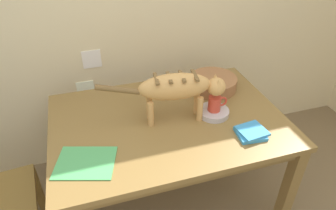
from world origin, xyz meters
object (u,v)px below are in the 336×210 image
(cat, at_px, (179,88))
(wicker_basket, at_px, (213,83))
(dining_table, at_px, (168,129))
(coffee_mug, at_px, (215,103))
(magazine, at_px, (86,163))
(saucer_bowl, at_px, (214,112))
(book_stack, at_px, (251,133))

(cat, relative_size, wicker_basket, 2.27)
(dining_table, xyz_separation_m, coffee_mug, (0.28, -0.04, 0.17))
(wicker_basket, bearing_deg, cat, -142.83)
(magazine, bearing_deg, wicker_basket, 44.76)
(coffee_mug, xyz_separation_m, wicker_basket, (0.12, 0.29, -0.04))
(coffee_mug, relative_size, wicker_basket, 0.37)
(saucer_bowl, xyz_separation_m, magazine, (-0.79, -0.19, -0.01))
(dining_table, height_order, wicker_basket, wicker_basket)
(coffee_mug, bearing_deg, cat, 173.11)
(coffee_mug, xyz_separation_m, book_stack, (0.12, -0.24, -0.06))
(cat, xyz_separation_m, wicker_basket, (0.34, 0.26, -0.17))
(book_stack, bearing_deg, magazine, 176.71)
(coffee_mug, relative_size, magazine, 0.42)
(saucer_bowl, relative_size, book_stack, 1.09)
(wicker_basket, bearing_deg, dining_table, -148.68)
(coffee_mug, distance_m, magazine, 0.82)
(cat, bearing_deg, dining_table, -97.20)
(cat, height_order, coffee_mug, cat)
(cat, relative_size, magazine, 2.52)
(saucer_bowl, xyz_separation_m, book_stack, (0.12, -0.24, 0.00))
(saucer_bowl, distance_m, book_stack, 0.27)
(dining_table, distance_m, book_stack, 0.50)
(saucer_bowl, distance_m, magazine, 0.81)
(book_stack, bearing_deg, dining_table, 144.59)
(cat, distance_m, wicker_basket, 0.46)
(magazine, bearing_deg, dining_table, 41.68)
(cat, bearing_deg, saucer_bowl, 90.00)
(dining_table, relative_size, magazine, 4.77)
(cat, distance_m, book_stack, 0.48)
(dining_table, bearing_deg, magazine, -155.43)
(cat, height_order, magazine, cat)
(dining_table, distance_m, cat, 0.31)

